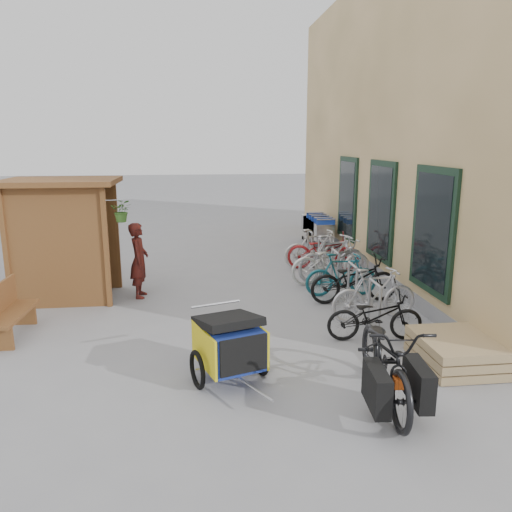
{
  "coord_description": "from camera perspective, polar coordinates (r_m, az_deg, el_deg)",
  "views": [
    {
      "loc": [
        -0.58,
        -7.59,
        3.13
      ],
      "look_at": [
        0.5,
        1.5,
        1.0
      ],
      "focal_mm": 35.0,
      "sensor_mm": 36.0,
      "label": 1
    }
  ],
  "objects": [
    {
      "name": "shopping_carts",
      "position": [
        15.2,
        6.95,
        3.32
      ],
      "size": [
        0.55,
        2.19,
        0.99
      ],
      "color": "silver",
      "rests_on": "ground"
    },
    {
      "name": "child_trailer",
      "position": [
        6.66,
        -3.06,
        -9.83
      ],
      "size": [
        1.08,
        1.67,
        0.96
      ],
      "rotation": [
        0.0,
        0.0,
        0.33
      ],
      "color": "#1C3E9B",
      "rests_on": "ground"
    },
    {
      "name": "bike_7",
      "position": [
        12.56,
        6.9,
        0.88
      ],
      "size": [
        1.65,
        0.5,
        0.98
      ],
      "primitive_type": "imported",
      "rotation": [
        0.0,
        0.0,
        1.6
      ],
      "color": "beige",
      "rests_on": "ground"
    },
    {
      "name": "person_kiosk",
      "position": [
        10.33,
        -13.22,
        -0.48
      ],
      "size": [
        0.38,
        0.57,
        1.53
      ],
      "primitive_type": "imported",
      "rotation": [
        0.0,
        0.0,
        1.54
      ],
      "color": "maroon",
      "rests_on": "ground"
    },
    {
      "name": "bike_rack",
      "position": [
        10.72,
        9.03,
        -1.18
      ],
      "size": [
        0.05,
        5.35,
        0.86
      ],
      "color": "#A5A8AD",
      "rests_on": "ground"
    },
    {
      "name": "bike_1",
      "position": [
        9.03,
        13.36,
        -4.3
      ],
      "size": [
        1.65,
        0.65,
        0.97
      ],
      "primitive_type": "imported",
      "rotation": [
        0.0,
        0.0,
        1.7
      ],
      "color": "#BABABF",
      "rests_on": "ground"
    },
    {
      "name": "bike_0",
      "position": [
        8.2,
        13.43,
        -6.7
      ],
      "size": [
        1.56,
        0.65,
        0.8
      ],
      "primitive_type": "imported",
      "rotation": [
        0.0,
        0.0,
        1.49
      ],
      "color": "black",
      "rests_on": "ground"
    },
    {
      "name": "pallet_stack",
      "position": [
        7.72,
        21.82,
        -10.1
      ],
      "size": [
        1.0,
        1.2,
        0.4
      ],
      "color": "tan",
      "rests_on": "ground"
    },
    {
      "name": "bike_6",
      "position": [
        12.4,
        7.7,
        0.57
      ],
      "size": [
        1.87,
        1.04,
        0.93
      ],
      "primitive_type": "imported",
      "rotation": [
        0.0,
        0.0,
        1.32
      ],
      "color": "maroon",
      "rests_on": "ground"
    },
    {
      "name": "bike_5",
      "position": [
        11.46,
        8.69,
        -0.16
      ],
      "size": [
        1.83,
        1.02,
        1.06
      ],
      "primitive_type": "imported",
      "rotation": [
        0.0,
        0.0,
        1.89
      ],
      "color": "#BABABF",
      "rests_on": "ground"
    },
    {
      "name": "cargo_bike",
      "position": [
        6.34,
        14.69,
        -11.41
      ],
      "size": [
        0.93,
        2.15,
        1.1
      ],
      "rotation": [
        0.0,
        0.0,
        -0.1
      ],
      "color": "black",
      "rests_on": "ground"
    },
    {
      "name": "bike_3",
      "position": [
        10.34,
        9.74,
        -2.12
      ],
      "size": [
        1.5,
        0.43,
        0.9
      ],
      "primitive_type": "imported",
      "rotation": [
        0.0,
        0.0,
        1.57
      ],
      "color": "#1B5D6C",
      "rests_on": "ground"
    },
    {
      "name": "bike_4",
      "position": [
        11.24,
        8.57,
        -0.57
      ],
      "size": [
        2.0,
        1.02,
        1.0
      ],
      "primitive_type": "imported",
      "rotation": [
        0.0,
        0.0,
        1.76
      ],
      "color": "beige",
      "rests_on": "ground"
    },
    {
      "name": "ground",
      "position": [
        8.23,
        -2.25,
        -9.27
      ],
      "size": [
        80.0,
        80.0,
        0.0
      ],
      "primitive_type": "plane",
      "color": "gray"
    },
    {
      "name": "building",
      "position": [
        14.01,
        24.26,
        13.47
      ],
      "size": [
        6.07,
        13.0,
        7.0
      ],
      "color": "#DFB780",
      "rests_on": "ground"
    },
    {
      "name": "kiosk",
      "position": [
        10.53,
        -21.58,
        3.57
      ],
      "size": [
        2.49,
        1.65,
        2.4
      ],
      "color": "brown",
      "rests_on": "ground"
    },
    {
      "name": "bench",
      "position": [
        9.03,
        -26.58,
        -5.59
      ],
      "size": [
        0.46,
        1.41,
        0.88
      ],
      "rotation": [
        0.0,
        0.0,
        -0.03
      ],
      "color": "brown",
      "rests_on": "ground"
    },
    {
      "name": "bike_2",
      "position": [
        9.97,
        11.15,
        -2.64
      ],
      "size": [
        1.81,
        0.73,
        0.93
      ],
      "primitive_type": "imported",
      "rotation": [
        0.0,
        0.0,
        1.64
      ],
      "color": "black",
      "rests_on": "ground"
    }
  ]
}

